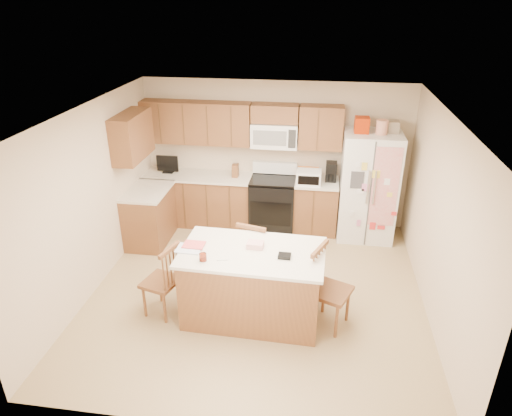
% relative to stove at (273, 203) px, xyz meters
% --- Properties ---
extents(ground, '(4.50, 4.50, 0.00)m').
position_rel_stove_xyz_m(ground, '(0.00, -1.94, -0.47)').
color(ground, '#A18752').
rests_on(ground, ground).
extents(room_shell, '(4.60, 4.60, 2.52)m').
position_rel_stove_xyz_m(room_shell, '(0.00, -1.94, 0.97)').
color(room_shell, beige).
rests_on(room_shell, ground).
extents(cabinetry, '(3.36, 1.56, 2.15)m').
position_rel_stove_xyz_m(cabinetry, '(-0.98, -0.15, 0.44)').
color(cabinetry, brown).
rests_on(cabinetry, ground).
extents(stove, '(0.76, 0.65, 1.13)m').
position_rel_stove_xyz_m(stove, '(0.00, 0.00, 0.00)').
color(stove, black).
rests_on(stove, ground).
extents(refrigerator, '(0.90, 0.79, 2.04)m').
position_rel_stove_xyz_m(refrigerator, '(1.57, -0.06, 0.45)').
color(refrigerator, white).
rests_on(refrigerator, ground).
extents(island, '(1.81, 1.07, 1.04)m').
position_rel_stove_xyz_m(island, '(0.02, -2.45, 0.01)').
color(island, brown).
rests_on(island, ground).
extents(windsor_chair_left, '(0.51, 0.53, 1.00)m').
position_rel_stove_xyz_m(windsor_chair_left, '(-1.12, -2.56, -0.00)').
color(windsor_chair_left, brown).
rests_on(windsor_chair_left, ground).
extents(windsor_chair_back, '(0.53, 0.51, 1.02)m').
position_rel_stove_xyz_m(windsor_chair_back, '(-0.05, -1.78, 0.01)').
color(windsor_chair_back, brown).
rests_on(windsor_chair_back, ground).
extents(windsor_chair_right, '(0.58, 0.59, 1.06)m').
position_rel_stove_xyz_m(windsor_chair_right, '(0.96, -2.49, 0.03)').
color(windsor_chair_right, brown).
rests_on(windsor_chair_right, ground).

